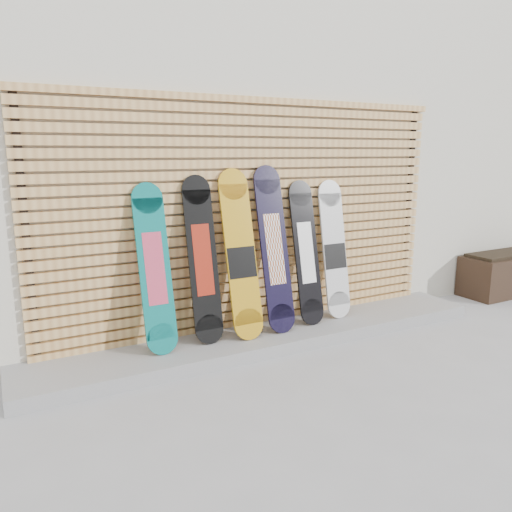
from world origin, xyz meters
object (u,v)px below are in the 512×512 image
object	(u,v)px
snowboard_2	(241,255)
snowboard_4	(306,253)
planter_box	(505,273)
snowboard_0	(155,269)
snowboard_3	(274,249)
snowboard_5	(334,250)
snowboard_1	(203,260)

from	to	relation	value
snowboard_2	snowboard_4	bearing A→B (deg)	2.52
planter_box	snowboard_4	distance (m)	3.10
planter_box	snowboard_0	world-z (taller)	snowboard_0
snowboard_0	snowboard_2	distance (m)	0.80
snowboard_0	snowboard_3	size ratio (longest dim) A/B	0.92
snowboard_3	snowboard_4	distance (m)	0.39
snowboard_2	snowboard_5	xyz separation A→B (m)	(1.10, 0.05, -0.07)
snowboard_3	snowboard_5	size ratio (longest dim) A/B	1.11
planter_box	snowboard_4	size ratio (longest dim) A/B	0.86
snowboard_0	snowboard_5	distance (m)	1.90
snowboard_0	snowboard_1	distance (m)	0.44
snowboard_5	snowboard_0	bearing A→B (deg)	-179.18
snowboard_1	planter_box	bearing A→B (deg)	-0.77
snowboard_0	snowboard_4	xyz separation A→B (m)	(1.54, 0.01, -0.01)
snowboard_1	snowboard_4	world-z (taller)	snowboard_1
snowboard_2	snowboard_4	xyz separation A→B (m)	(0.74, 0.03, -0.05)
snowboard_0	snowboard_5	world-z (taller)	snowboard_0
planter_box	snowboard_1	bearing A→B (deg)	179.23
snowboard_1	snowboard_0	bearing A→B (deg)	-177.83
snowboard_2	snowboard_3	bearing A→B (deg)	1.03
snowboard_1	snowboard_2	size ratio (longest dim) A/B	0.97
snowboard_0	snowboard_1	bearing A→B (deg)	2.17
planter_box	snowboard_4	world-z (taller)	snowboard_4
snowboard_0	snowboard_5	size ratio (longest dim) A/B	1.02
snowboard_3	snowboard_4	size ratio (longest dim) A/B	1.11
snowboard_0	snowboard_4	world-z (taller)	snowboard_0
snowboard_3	snowboard_5	world-z (taller)	snowboard_3
snowboard_4	snowboard_3	bearing A→B (deg)	-176.09
snowboard_1	snowboard_2	world-z (taller)	snowboard_2
snowboard_0	snowboard_5	bearing A→B (deg)	0.82
snowboard_4	snowboard_0	bearing A→B (deg)	-179.72
snowboard_0	planter_box	bearing A→B (deg)	-0.48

